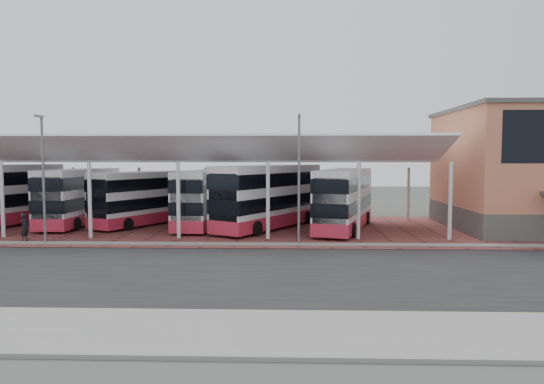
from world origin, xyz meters
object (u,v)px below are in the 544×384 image
object	(u,v)px
bus_4	(270,197)
bus_3	(205,199)
bus_1	(80,197)
bus_2	(147,198)
bus_5	(344,200)
pedestrian	(25,227)

from	to	relation	value
bus_4	bus_3	bearing A→B (deg)	-160.71
bus_1	bus_2	xyz separation A→B (m)	(5.44, 0.19, -0.10)
bus_2	bus_1	bearing A→B (deg)	-150.16
bus_5	bus_2	bearing A→B (deg)	-171.74
bus_1	bus_5	size ratio (longest dim) A/B	0.97
bus_1	bus_4	distance (m)	15.54
bus_5	pedestrian	size ratio (longest dim) A/B	6.12
bus_1	bus_4	bearing A→B (deg)	-5.14
bus_2	bus_3	world-z (taller)	bus_3
bus_4	bus_1	bearing A→B (deg)	-155.61
bus_1	pedestrian	distance (m)	8.34
bus_1	bus_3	size ratio (longest dim) A/B	1.01
bus_3	bus_5	distance (m)	10.95
bus_3	pedestrian	xyz separation A→B (m)	(-10.37, -7.58, -1.26)
pedestrian	bus_1	bearing A→B (deg)	-0.01
bus_2	bus_4	size ratio (longest dim) A/B	0.90
bus_5	pedestrian	world-z (taller)	bus_5
bus_4	bus_5	world-z (taller)	bus_4
bus_3	bus_5	bearing A→B (deg)	-3.71
bus_1	bus_2	distance (m)	5.44
bus_3	pedestrian	distance (m)	12.91
bus_2	bus_4	world-z (taller)	bus_4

